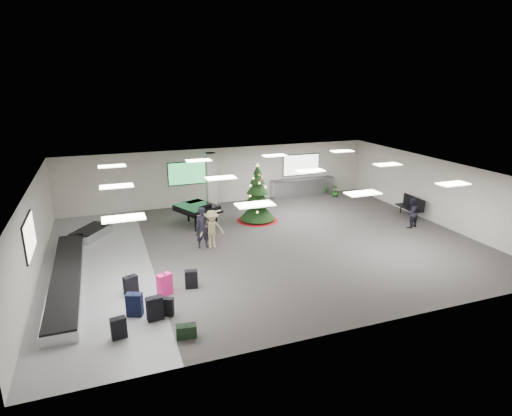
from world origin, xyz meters
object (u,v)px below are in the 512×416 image
object	(u,v)px
baggage_carousel	(73,267)
potted_plant_left	(262,195)
traveler_b	(212,229)
potted_plant_right	(335,191)
service_counter	(303,187)
grand_piano	(197,209)
christmas_tree	(257,201)
bench	(411,205)
traveler_a	(203,228)
pink_suitcase	(165,284)
traveler_bench	(411,213)

from	to	relation	value
baggage_carousel	potted_plant_left	world-z (taller)	potted_plant_left
traveler_b	potted_plant_right	size ratio (longest dim) A/B	2.35
service_counter	potted_plant_left	distance (m)	2.79
grand_piano	potted_plant_left	xyz separation A→B (m)	(4.46, 2.85, -0.44)
baggage_carousel	christmas_tree	size ratio (longest dim) A/B	3.23
bench	potted_plant_left	bearing A→B (deg)	142.26
potted_plant_left	potted_plant_right	size ratio (longest dim) A/B	1.13
potted_plant_left	potted_plant_right	world-z (taller)	potted_plant_left
potted_plant_left	potted_plant_right	xyz separation A→B (m)	(4.58, -0.61, -0.05)
traveler_b	christmas_tree	bearing A→B (deg)	44.38
service_counter	traveler_a	xyz separation A→B (m)	(-7.67, -6.03, 0.35)
potted_plant_left	potted_plant_right	distance (m)	4.62
grand_piano	traveler_b	distance (m)	3.08
bench	traveler_a	distance (m)	11.24
service_counter	grand_piano	bearing A→B (deg)	-156.98
grand_piano	traveler_a	world-z (taller)	traveler_a
grand_piano	bench	world-z (taller)	grand_piano
bench	potted_plant_right	world-z (taller)	bench
pink_suitcase	potted_plant_left	distance (m)	11.81
traveler_a	service_counter	bearing A→B (deg)	36.47
baggage_carousel	traveler_bench	distance (m)	15.21
baggage_carousel	traveler_b	size ratio (longest dim) A/B	5.87
bench	traveler_bench	size ratio (longest dim) A/B	1.12
baggage_carousel	christmas_tree	bearing A→B (deg)	20.96
pink_suitcase	traveler_a	xyz separation A→B (m)	(2.19, 3.65, 0.52)
traveler_bench	baggage_carousel	bearing A→B (deg)	-15.70
pink_suitcase	grand_piano	xyz separation A→B (m)	(2.62, 6.60, 0.46)
christmas_tree	traveler_bench	distance (m)	7.50
traveler_b	potted_plant_left	size ratio (longest dim) A/B	2.07
traveler_b	traveler_bench	world-z (taller)	traveler_b
christmas_tree	traveler_a	world-z (taller)	christmas_tree
bench	potted_plant_right	distance (m)	5.04
pink_suitcase	traveler_a	world-z (taller)	traveler_a
christmas_tree	grand_piano	world-z (taller)	christmas_tree
christmas_tree	potted_plant_left	bearing A→B (deg)	65.67
pink_suitcase	potted_plant_right	size ratio (longest dim) A/B	1.09
traveler_b	potted_plant_right	xyz separation A→B (m)	(9.11, 5.32, -0.47)
grand_piano	potted_plant_left	size ratio (longest dim) A/B	3.14
grand_piano	traveler_a	size ratio (longest dim) A/B	1.40
baggage_carousel	pink_suitcase	size ratio (longest dim) A/B	12.67
potted_plant_right	christmas_tree	bearing A→B (deg)	-156.71
bench	traveler_a	xyz separation A→B (m)	(-11.22, -0.47, 0.30)
potted_plant_left	service_counter	bearing A→B (deg)	4.63
bench	potted_plant_left	size ratio (longest dim) A/B	2.12
christmas_tree	traveler_b	size ratio (longest dim) A/B	1.82
traveler_a	traveler_bench	distance (m)	10.08
christmas_tree	traveler_bench	xyz separation A→B (m)	(6.59, -3.56, -0.27)
pink_suitcase	baggage_carousel	bearing A→B (deg)	110.24
potted_plant_left	traveler_bench	bearing A→B (deg)	-52.82
baggage_carousel	pink_suitcase	bearing A→B (deg)	-44.68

